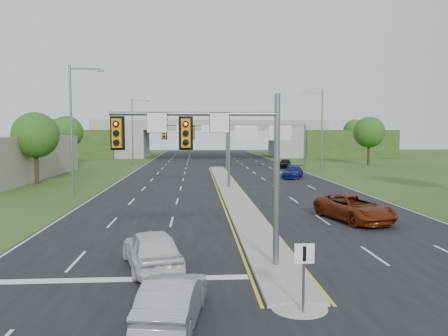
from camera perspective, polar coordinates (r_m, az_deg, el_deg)
ground at (r=18.18m, az=6.77°, el=-12.91°), size 240.00×240.00×0.00m
road at (r=52.42m, az=-0.18°, el=-1.31°), size 24.00×160.00×0.02m
median at (r=40.52m, az=0.86°, el=-2.95°), size 2.00×54.00×0.16m
median_nose at (r=14.46m, az=9.78°, el=-17.24°), size 2.00×2.00×0.16m
lane_markings at (r=46.34m, az=-0.46°, el=-2.08°), size 23.72×160.00×0.01m
signal_mast_near at (r=17.00m, az=-0.56°, el=2.13°), size 6.62×0.60×7.00m
signal_mast_far at (r=41.98m, az=-2.43°, el=3.64°), size 6.62×0.60×7.00m
keep_right_sign at (r=13.50m, az=10.40°, el=-12.48°), size 0.60×0.13×2.20m
sign_gantry at (r=62.74m, az=5.38°, el=4.44°), size 11.58×0.44×6.67m
overpass at (r=97.11m, az=-1.81°, el=3.54°), size 80.00×14.00×8.10m
lightpole_l_mid at (r=38.39m, az=-19.04°, el=5.35°), size 2.85×0.25×11.00m
lightpole_l_far at (r=72.74m, az=-11.72°, el=5.07°), size 2.85×0.25×11.00m
lightpole_r_far at (r=59.37m, az=12.49°, el=5.17°), size 2.85×0.25×11.00m
tree_l_near at (r=49.95m, az=-23.41°, el=3.95°), size 4.80×4.80×7.60m
tree_l_mid at (r=74.98m, az=-19.86°, el=4.42°), size 5.20×5.20×8.12m
tree_r_mid at (r=77.72m, az=18.43°, el=4.46°), size 5.20×5.20×8.12m
tree_back_a at (r=116.36m, az=-21.16°, el=4.54°), size 6.00×6.00×8.85m
tree_back_b at (r=112.97m, az=-14.35°, el=4.55°), size 5.60×5.60×8.32m
tree_back_c at (r=114.32m, az=10.10°, el=4.62°), size 5.60×5.60×8.32m
tree_back_d at (r=118.43m, az=16.72°, el=4.65°), size 6.00×6.00×8.85m
car_white at (r=17.96m, az=-9.42°, el=-10.39°), size 3.13×5.10×1.62m
car_silver at (r=13.17m, az=-6.66°, el=-16.60°), size 2.06×4.35×1.38m
car_far_a at (r=28.23m, az=16.66°, el=-4.99°), size 4.14×6.37×1.63m
car_far_b at (r=52.96m, az=8.98°, el=-0.51°), size 3.69×5.40×1.45m
car_far_c at (r=67.79m, az=7.97°, el=0.61°), size 2.79×4.45×1.41m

